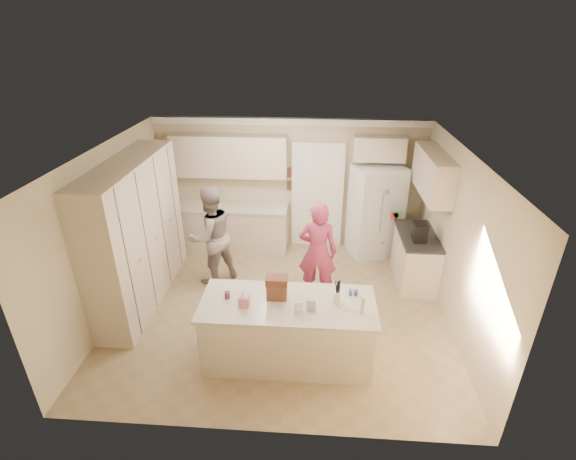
# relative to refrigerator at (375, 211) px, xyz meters

# --- Properties ---
(floor) EXTENTS (5.20, 4.60, 0.02)m
(floor) POSITION_rel_refrigerator_xyz_m (-1.68, -1.98, -0.91)
(floor) COLOR #9A805C
(floor) RESTS_ON ground
(ceiling) EXTENTS (5.20, 4.60, 0.02)m
(ceiling) POSITION_rel_refrigerator_xyz_m (-1.68, -1.98, 1.71)
(ceiling) COLOR white
(ceiling) RESTS_ON wall_back
(wall_back) EXTENTS (5.20, 0.02, 2.60)m
(wall_back) POSITION_rel_refrigerator_xyz_m (-1.68, 0.33, 0.40)
(wall_back) COLOR beige
(wall_back) RESTS_ON ground
(wall_front) EXTENTS (5.20, 0.02, 2.60)m
(wall_front) POSITION_rel_refrigerator_xyz_m (-1.68, -4.29, 0.40)
(wall_front) COLOR beige
(wall_front) RESTS_ON ground
(wall_left) EXTENTS (0.02, 4.60, 2.60)m
(wall_left) POSITION_rel_refrigerator_xyz_m (-4.29, -1.98, 0.40)
(wall_left) COLOR beige
(wall_left) RESTS_ON ground
(wall_right) EXTENTS (0.02, 4.60, 2.60)m
(wall_right) POSITION_rel_refrigerator_xyz_m (0.93, -1.98, 0.40)
(wall_right) COLOR beige
(wall_right) RESTS_ON ground
(crown_back) EXTENTS (5.20, 0.08, 0.12)m
(crown_back) POSITION_rel_refrigerator_xyz_m (-1.68, 0.28, 1.63)
(crown_back) COLOR white
(crown_back) RESTS_ON wall_back
(pantry_bank) EXTENTS (0.60, 2.60, 2.35)m
(pantry_bank) POSITION_rel_refrigerator_xyz_m (-3.98, -1.78, 0.28)
(pantry_bank) COLOR beige
(pantry_bank) RESTS_ON floor
(back_base_cab) EXTENTS (2.20, 0.60, 0.88)m
(back_base_cab) POSITION_rel_refrigerator_xyz_m (-2.83, 0.02, -0.46)
(back_base_cab) COLOR beige
(back_base_cab) RESTS_ON floor
(back_countertop) EXTENTS (2.24, 0.63, 0.04)m
(back_countertop) POSITION_rel_refrigerator_xyz_m (-2.83, 0.01, 0.00)
(back_countertop) COLOR beige
(back_countertop) RESTS_ON back_base_cab
(back_upper_cab) EXTENTS (2.20, 0.35, 0.80)m
(back_upper_cab) POSITION_rel_refrigerator_xyz_m (-2.83, 0.14, 1.00)
(back_upper_cab) COLOR beige
(back_upper_cab) RESTS_ON wall_back
(doorway_opening) EXTENTS (0.90, 0.06, 2.10)m
(doorway_opening) POSITION_rel_refrigerator_xyz_m (-1.13, 0.30, 0.15)
(doorway_opening) COLOR black
(doorway_opening) RESTS_ON floor
(doorway_casing) EXTENTS (1.02, 0.03, 2.22)m
(doorway_casing) POSITION_rel_refrigerator_xyz_m (-1.13, 0.26, 0.15)
(doorway_casing) COLOR white
(doorway_casing) RESTS_ON floor
(wall_frame_upper) EXTENTS (0.15, 0.02, 0.20)m
(wall_frame_upper) POSITION_rel_refrigerator_xyz_m (-1.66, 0.29, 0.65)
(wall_frame_upper) COLOR brown
(wall_frame_upper) RESTS_ON wall_back
(wall_frame_lower) EXTENTS (0.15, 0.02, 0.20)m
(wall_frame_lower) POSITION_rel_refrigerator_xyz_m (-1.66, 0.29, 0.38)
(wall_frame_lower) COLOR brown
(wall_frame_lower) RESTS_ON wall_back
(refrigerator) EXTENTS (1.08, 0.95, 1.80)m
(refrigerator) POSITION_rel_refrigerator_xyz_m (0.00, 0.00, 0.00)
(refrigerator) COLOR white
(refrigerator) RESTS_ON floor
(fridge_seam) EXTENTS (0.02, 0.02, 1.78)m
(fridge_seam) POSITION_rel_refrigerator_xyz_m (0.00, -0.35, 0.00)
(fridge_seam) COLOR gray
(fridge_seam) RESTS_ON refrigerator
(fridge_dispenser) EXTENTS (0.22, 0.03, 0.35)m
(fridge_dispenser) POSITION_rel_refrigerator_xyz_m (-0.22, -0.37, 0.25)
(fridge_dispenser) COLOR black
(fridge_dispenser) RESTS_ON refrigerator
(fridge_handle_l) EXTENTS (0.02, 0.02, 0.85)m
(fridge_handle_l) POSITION_rel_refrigerator_xyz_m (-0.05, -0.37, 0.15)
(fridge_handle_l) COLOR silver
(fridge_handle_l) RESTS_ON refrigerator
(fridge_handle_r) EXTENTS (0.02, 0.02, 0.85)m
(fridge_handle_r) POSITION_rel_refrigerator_xyz_m (0.05, -0.37, 0.15)
(fridge_handle_r) COLOR silver
(fridge_handle_r) RESTS_ON refrigerator
(over_fridge_cab) EXTENTS (0.95, 0.35, 0.45)m
(over_fridge_cab) POSITION_rel_refrigerator_xyz_m (-0.03, 0.14, 1.20)
(over_fridge_cab) COLOR beige
(over_fridge_cab) RESTS_ON wall_back
(right_base_cab) EXTENTS (0.60, 1.20, 0.88)m
(right_base_cab) POSITION_rel_refrigerator_xyz_m (0.62, -0.98, -0.46)
(right_base_cab) COLOR beige
(right_base_cab) RESTS_ON floor
(right_countertop) EXTENTS (0.63, 1.24, 0.04)m
(right_countertop) POSITION_rel_refrigerator_xyz_m (0.61, -0.98, 0.00)
(right_countertop) COLOR #2D2B28
(right_countertop) RESTS_ON right_base_cab
(right_upper_cab) EXTENTS (0.35, 1.50, 0.70)m
(right_upper_cab) POSITION_rel_refrigerator_xyz_m (0.74, -0.78, 1.05)
(right_upper_cab) COLOR beige
(right_upper_cab) RESTS_ON wall_right
(coffee_maker) EXTENTS (0.22, 0.28, 0.30)m
(coffee_maker) POSITION_rel_refrigerator_xyz_m (0.57, -1.18, 0.17)
(coffee_maker) COLOR black
(coffee_maker) RESTS_ON right_countertop
(island_base) EXTENTS (2.20, 0.90, 0.88)m
(island_base) POSITION_rel_refrigerator_xyz_m (-1.48, -3.08, -0.46)
(island_base) COLOR beige
(island_base) RESTS_ON floor
(island_top) EXTENTS (2.28, 0.96, 0.05)m
(island_top) POSITION_rel_refrigerator_xyz_m (-1.48, -3.08, 0.00)
(island_top) COLOR beige
(island_top) RESTS_ON island_base
(utensil_crock) EXTENTS (0.13, 0.13, 0.15)m
(utensil_crock) POSITION_rel_refrigerator_xyz_m (-0.83, -3.03, 0.10)
(utensil_crock) COLOR white
(utensil_crock) RESTS_ON island_top
(tissue_box) EXTENTS (0.13, 0.13, 0.14)m
(tissue_box) POSITION_rel_refrigerator_xyz_m (-2.03, -3.18, 0.10)
(tissue_box) COLOR pink
(tissue_box) RESTS_ON island_top
(tissue_plume) EXTENTS (0.08, 0.08, 0.08)m
(tissue_plume) POSITION_rel_refrigerator_xyz_m (-2.03, -3.18, 0.20)
(tissue_plume) COLOR white
(tissue_plume) RESTS_ON tissue_box
(dollhouse_body) EXTENTS (0.26, 0.18, 0.22)m
(dollhouse_body) POSITION_rel_refrigerator_xyz_m (-1.63, -2.98, 0.14)
(dollhouse_body) COLOR brown
(dollhouse_body) RESTS_ON island_top
(dollhouse_roof) EXTENTS (0.28, 0.20, 0.10)m
(dollhouse_roof) POSITION_rel_refrigerator_xyz_m (-1.63, -2.98, 0.30)
(dollhouse_roof) COLOR #592D1E
(dollhouse_roof) RESTS_ON dollhouse_body
(jam_jar) EXTENTS (0.07, 0.07, 0.09)m
(jam_jar) POSITION_rel_refrigerator_xyz_m (-2.28, -3.03, 0.07)
(jam_jar) COLOR #59263F
(jam_jar) RESTS_ON island_top
(greeting_card_a) EXTENTS (0.12, 0.06, 0.16)m
(greeting_card_a) POSITION_rel_refrigerator_xyz_m (-1.33, -3.28, 0.11)
(greeting_card_a) COLOR white
(greeting_card_a) RESTS_ON island_top
(greeting_card_b) EXTENTS (0.12, 0.05, 0.16)m
(greeting_card_b) POSITION_rel_refrigerator_xyz_m (-1.18, -3.23, 0.11)
(greeting_card_b) COLOR silver
(greeting_card_b) RESTS_ON island_top
(water_bottle) EXTENTS (0.07, 0.07, 0.24)m
(water_bottle) POSITION_rel_refrigerator_xyz_m (-0.53, -3.23, 0.14)
(water_bottle) COLOR silver
(water_bottle) RESTS_ON island_top
(shaker_salt) EXTENTS (0.05, 0.05, 0.09)m
(shaker_salt) POSITION_rel_refrigerator_xyz_m (-0.66, -2.86, 0.07)
(shaker_salt) COLOR #3859AC
(shaker_salt) RESTS_ON island_top
(shaker_pepper) EXTENTS (0.05, 0.05, 0.09)m
(shaker_pepper) POSITION_rel_refrigerator_xyz_m (-0.59, -2.86, 0.07)
(shaker_pepper) COLOR #3859AC
(shaker_pepper) RESTS_ON island_top
(teen_boy) EXTENTS (1.09, 1.08, 1.77)m
(teen_boy) POSITION_rel_refrigerator_xyz_m (-2.94, -1.22, -0.01)
(teen_boy) COLOR gray
(teen_boy) RESTS_ON floor
(teen_girl) EXTENTS (0.66, 0.47, 1.72)m
(teen_girl) POSITION_rel_refrigerator_xyz_m (-1.11, -1.61, -0.04)
(teen_girl) COLOR #C53B59
(teen_girl) RESTS_ON floor
(fridge_magnets) EXTENTS (0.76, 0.02, 1.44)m
(fridge_magnets) POSITION_rel_refrigerator_xyz_m (0.00, -0.36, 0.00)
(fridge_magnets) COLOR tan
(fridge_magnets) RESTS_ON refrigerator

